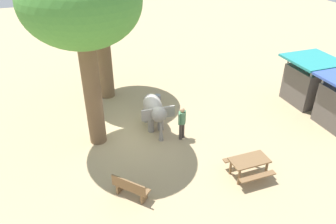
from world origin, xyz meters
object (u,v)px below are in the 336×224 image
Objects in this scene: picnic_table_near at (249,163)px; market_stall_teal at (308,83)px; person_handler at (182,121)px; shade_tree_secondary at (81,4)px; feed_bucket at (157,98)px; wooden_bench at (130,188)px; elephant at (154,110)px.

market_stall_teal reaches higher than picnic_table_near.
person_handler reaches higher than picnic_table_near.
picnic_table_near is at bearing 49.86° from shade_tree_secondary.
person_handler reaches higher than feed_bucket.
person_handler is 3.97m from feed_bucket.
elephant is at bearing 109.70° from wooden_bench.
wooden_bench reaches higher than picnic_table_near.
wooden_bench is at bearing -70.37° from market_stall_teal.
wooden_bench is at bearing 101.33° from person_handler.
shade_tree_secondary is 22.06× the size of feed_bucket.
person_handler is 0.64× the size of market_stall_teal.
elephant is at bearing 117.80° from picnic_table_near.
market_stall_teal is (-1.01, 7.70, 0.19)m from person_handler.
feed_bucket is at bearing -110.76° from market_stall_teal.
wooden_bench is 11.51m from market_stall_teal.
elephant is 5.12m from picnic_table_near.
person_handler is at bearing -1.36° from feed_bucket.
shade_tree_secondary is 6.88m from wooden_bench.
wooden_bench is at bearing -25.43° from feed_bucket.
elephant is 1.76× the size of wooden_bench.
picnic_table_near is (0.38, 4.62, 0.12)m from wooden_bench.
elephant reaches higher than wooden_bench.
market_stall_teal is (0.25, 8.61, 0.12)m from elephant.
person_handler is 1.24× the size of wooden_bench.
market_stall_teal is (-3.86, 10.82, 0.67)m from wooden_bench.
market_stall_teal is at bearing -113.73° from person_handler.
picnic_table_near is 0.60× the size of market_stall_teal.
market_stall_teal is at bearing 67.54° from wooden_bench.
feed_bucket is at bearing 112.48° from wooden_bench.
shade_tree_secondary reaches higher than wooden_bench.
shade_tree_secondary is (0.15, -2.73, 5.05)m from elephant.
picnic_table_near is 7.53m from market_stall_teal.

